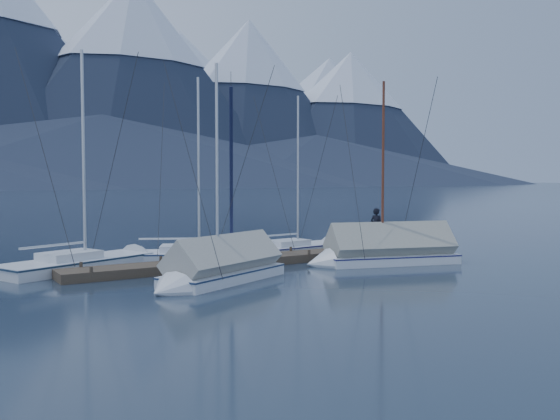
% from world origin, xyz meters
% --- Properties ---
extents(ground, '(1000.00, 1000.00, 0.00)m').
position_xyz_m(ground, '(0.00, 0.00, 0.00)').
color(ground, black).
rests_on(ground, ground).
extents(dock, '(18.00, 1.50, 0.54)m').
position_xyz_m(dock, '(0.00, 2.00, 0.11)').
color(dock, '#382D23').
rests_on(dock, ground).
extents(mooring_posts, '(15.12, 1.52, 0.35)m').
position_xyz_m(mooring_posts, '(-0.50, 2.00, 0.35)').
color(mooring_posts, '#382D23').
rests_on(mooring_posts, ground).
extents(sailboat_open_left, '(7.23, 4.55, 9.28)m').
position_xyz_m(sailboat_open_left, '(-6.97, 4.64, 0.16)').
color(sailboat_open_left, silver).
rests_on(sailboat_open_left, ground).
extents(sailboat_open_mid, '(6.58, 4.58, 8.56)m').
position_xyz_m(sailboat_open_mid, '(-2.33, 3.94, 0.15)').
color(sailboat_open_mid, silver).
rests_on(sailboat_open_mid, ground).
extents(sailboat_open_right, '(6.32, 2.74, 8.13)m').
position_xyz_m(sailboat_open_right, '(2.82, 4.28, 0.14)').
color(sailboat_open_right, silver).
rests_on(sailboat_open_right, ground).
extents(sailboat_covered_near, '(6.67, 3.67, 8.30)m').
position_xyz_m(sailboat_covered_near, '(3.19, -0.61, 0.41)').
color(sailboat_covered_near, white).
rests_on(sailboat_covered_near, ground).
extents(sailboat_covered_far, '(5.95, 3.94, 8.07)m').
position_xyz_m(sailboat_covered_far, '(-4.52, -1.11, 0.39)').
color(sailboat_covered_far, silver).
rests_on(sailboat_covered_far, ground).
extents(person, '(0.59, 0.74, 1.78)m').
position_xyz_m(person, '(5.70, 2.41, 1.23)').
color(person, black).
rests_on(person, dock).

